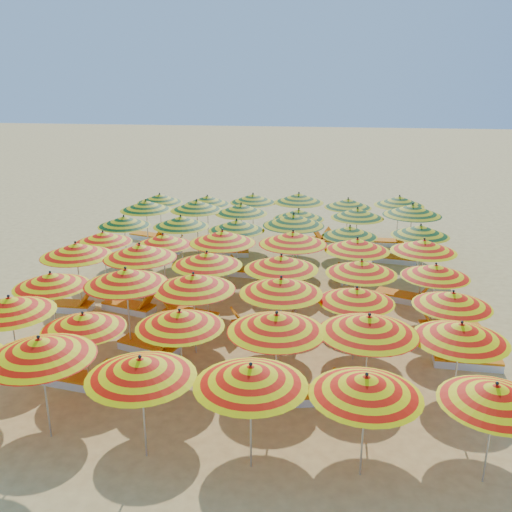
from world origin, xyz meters
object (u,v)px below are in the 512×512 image
umbrella_41 (412,210)px  lounger_19 (384,242)px  umbrella_29 (424,246)px  umbrella_35 (420,230)px  umbrella_10 (369,325)px  lounger_17 (311,240)px  umbrella_3 (251,376)px  umbrella_23 (436,271)px  umbrella_14 (194,282)px  umbrella_44 (253,198)px  umbrella_25 (163,240)px  umbrella_38 (241,209)px  umbrella_27 (293,238)px  umbrella_9 (277,323)px  umbrella_11 (461,332)px  lounger_1 (302,395)px  lounger_6 (189,314)px  lounger_18 (332,242)px  umbrella_16 (357,295)px  lounger_4 (67,306)px  umbrella_32 (237,225)px  umbrella_45 (299,198)px  lounger_0 (74,379)px  lounger_13 (163,248)px  umbrella_30 (124,221)px  umbrella_24 (103,237)px  umbrella_20 (207,259)px  lounger_12 (362,278)px  umbrella_6 (10,305)px  lounger_8 (448,327)px  lounger_5 (130,307)px  lounger_11 (250,272)px  umbrella_47 (399,201)px  lounger_14 (227,252)px  umbrella_7 (83,321)px  lounger_9 (183,285)px  umbrella_21 (281,262)px  umbrella_46 (348,203)px  umbrella_37 (197,205)px  umbrella_12 (51,280)px  lounger_10 (403,297)px  umbrella_26 (222,237)px  umbrella_34 (350,231)px  umbrella_22 (362,267)px  umbrella_15 (281,286)px  umbrella_36 (146,205)px  umbrella_28 (357,245)px  umbrella_19 (140,251)px  umbrella_2 (141,368)px  umbrella_31 (181,221)px  umbrella_33 (294,220)px  umbrella_43 (207,200)px  lounger_16 (150,236)px  lounger_2 (151,346)px  lounger_3 (465,360)px

umbrella_41 → lounger_19: (-0.75, 2.09, -1.96)m
umbrella_29 → umbrella_35: bearing=85.0°
umbrella_10 → lounger_17: 12.88m
umbrella_3 → umbrella_23: bearing=56.8°
umbrella_14 → umbrella_44: umbrella_14 is taller
umbrella_25 → umbrella_35: (8.75, 1.96, 0.09)m
umbrella_38 → umbrella_27: bearing=-61.0°
umbrella_9 → umbrella_14: (-2.38, 2.21, -0.00)m
umbrella_11 → lounger_1: bearing=-178.7°
lounger_6 → lounger_18: (4.33, 8.30, 0.00)m
umbrella_16 → lounger_4: 9.33m
umbrella_32 → umbrella_45: bearing=65.6°
umbrella_23 → umbrella_32: bearing=148.8°
lounger_0 → lounger_13: same height
umbrella_29 → umbrella_30: 10.92m
umbrella_24 → umbrella_20: bearing=-28.8°
umbrella_45 → umbrella_25: bearing=-124.2°
umbrella_14 → lounger_19: 12.35m
lounger_12 → lounger_17: same height
umbrella_6 → lounger_8: umbrella_6 is taller
lounger_5 → lounger_11: same height
umbrella_3 → umbrella_47: (4.28, 15.18, -0.02)m
umbrella_30 → lounger_14: size_ratio=1.24×
umbrella_7 → lounger_11: 8.96m
umbrella_41 → umbrella_30: bearing=-169.0°
lounger_9 → umbrella_7: bearing=-101.1°
umbrella_32 → lounger_6: size_ratio=1.29×
umbrella_7 → umbrella_21: 5.92m
umbrella_46 → umbrella_37: bearing=-163.6°
umbrella_12 → umbrella_29: umbrella_29 is taller
lounger_10 → umbrella_14: bearing=-121.7°
lounger_8 → umbrella_26: bearing=-24.0°
umbrella_34 → lounger_17: 4.94m
umbrella_24 → umbrella_22: bearing=-14.8°
umbrella_15 → umbrella_36: umbrella_15 is taller
umbrella_20 → umbrella_28: 4.93m
umbrella_29 → umbrella_16: bearing=-118.5°
lounger_13 → umbrella_19: bearing=-79.9°
umbrella_2 → umbrella_15: (2.27, 4.46, 0.05)m
umbrella_22 → umbrella_31: bearing=146.3°
umbrella_33 → umbrella_43: 5.66m
umbrella_43 → lounger_16: 3.15m
umbrella_28 → lounger_19: (1.52, 6.48, -1.80)m
umbrella_11 → lounger_2: bearing=166.4°
lounger_9 → lounger_19: 9.65m
umbrella_44 → lounger_6: bearing=-95.3°
umbrella_2 → umbrella_33: size_ratio=0.85×
umbrella_24 → lounger_3: bearing=-20.3°
umbrella_14 → umbrella_30: 7.75m
umbrella_29 → lounger_2: (-7.72, -4.43, -1.80)m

